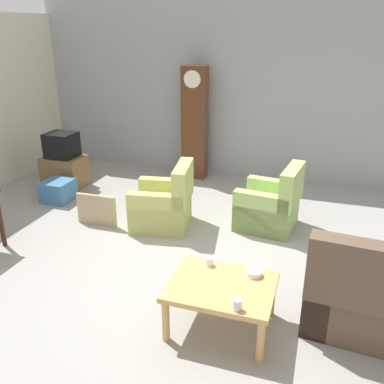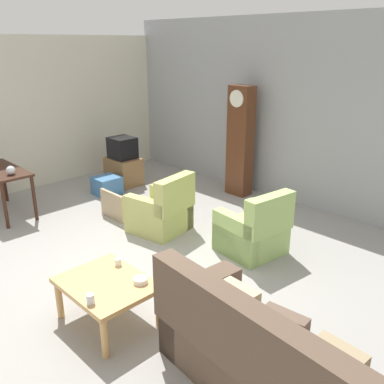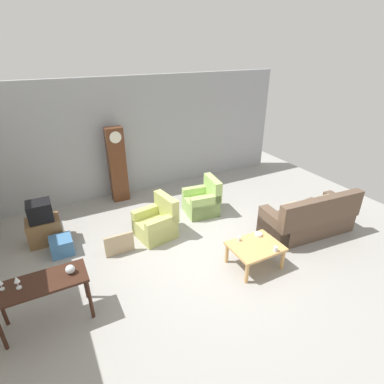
{
  "view_description": "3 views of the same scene",
  "coord_description": "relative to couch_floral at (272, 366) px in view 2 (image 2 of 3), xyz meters",
  "views": [
    {
      "loc": [
        1.23,
        -3.93,
        2.64
      ],
      "look_at": [
        -0.25,
        0.6,
        0.75
      ],
      "focal_mm": 38.83,
      "sensor_mm": 36.0,
      "label": 1
    },
    {
      "loc": [
        3.7,
        -2.76,
        2.76
      ],
      "look_at": [
        0.09,
        0.8,
        0.92
      ],
      "focal_mm": 38.96,
      "sensor_mm": 36.0,
      "label": 2
    },
    {
      "loc": [
        -2.76,
        -4.42,
        3.92
      ],
      "look_at": [
        0.11,
        1.06,
        0.87
      ],
      "focal_mm": 28.25,
      "sensor_mm": 36.0,
      "label": 3
    }
  ],
  "objects": [
    {
      "name": "ground_plane",
      "position": [
        -2.29,
        0.48,
        -0.36
      ],
      "size": [
        10.4,
        10.4,
        0.0
      ],
      "primitive_type": "plane",
      "color": "#999691"
    },
    {
      "name": "garage_door_wall",
      "position": [
        -2.29,
        4.08,
        1.24
      ],
      "size": [
        8.4,
        0.16,
        3.2
      ],
      "primitive_type": "cube",
      "color": "#9EA0A5",
      "rests_on": "ground_plane"
    },
    {
      "name": "pegboard_wall_left",
      "position": [
        -6.49,
        0.88,
        1.08
      ],
      "size": [
        0.12,
        6.4,
        2.88
      ],
      "primitive_type": "cube",
      "color": "beige",
      "rests_on": "ground_plane"
    },
    {
      "name": "couch_floral",
      "position": [
        0.0,
        0.0,
        0.0
      ],
      "size": [
        2.17,
        1.06,
        1.04
      ],
      "color": "brown",
      "rests_on": "ground_plane"
    },
    {
      "name": "armchair_olive_near",
      "position": [
        -3.09,
        1.5,
        -0.05
      ],
      "size": [
        0.9,
        0.88,
        0.92
      ],
      "color": "#B7BC66",
      "rests_on": "ground_plane"
    },
    {
      "name": "armchair_olive_far",
      "position": [
        -1.67,
        1.94,
        -0.05
      ],
      "size": [
        0.88,
        0.85,
        0.92
      ],
      "color": "#A5CA6E",
      "rests_on": "ground_plane"
    },
    {
      "name": "coffee_table_wood",
      "position": [
        -1.79,
        -0.34,
        0.05
      ],
      "size": [
        0.96,
        0.76,
        0.47
      ],
      "color": "tan",
      "rests_on": "ground_plane"
    },
    {
      "name": "console_table_dark",
      "position": [
        -5.45,
        0.08,
        0.32
      ],
      "size": [
        1.3,
        0.56,
        0.79
      ],
      "color": "#381E14",
      "rests_on": "ground_plane"
    },
    {
      "name": "grandfather_clock",
      "position": [
        -3.32,
        3.64,
        0.67
      ],
      "size": [
        0.44,
        0.3,
        2.03
      ],
      "color": "#562D19",
      "rests_on": "ground_plane"
    },
    {
      "name": "tv_stand_cabinet",
      "position": [
        -5.33,
        2.42,
        -0.08
      ],
      "size": [
        0.68,
        0.52,
        0.55
      ],
      "primitive_type": "cube",
      "color": "brown",
      "rests_on": "ground_plane"
    },
    {
      "name": "tv_crt",
      "position": [
        -5.33,
        2.42,
        0.41
      ],
      "size": [
        0.48,
        0.44,
        0.42
      ],
      "primitive_type": "cube",
      "color": "black",
      "rests_on": "tv_stand_cabinet"
    },
    {
      "name": "framed_picture_leaning",
      "position": [
        -4.02,
        1.23,
        -0.13
      ],
      "size": [
        0.6,
        0.05,
        0.45
      ],
      "primitive_type": "cube",
      "color": "tan",
      "rests_on": "ground_plane"
    },
    {
      "name": "storage_box_blue",
      "position": [
        -5.07,
        1.83,
        -0.18
      ],
      "size": [
        0.44,
        0.46,
        0.34
      ],
      "primitive_type": "cube",
      "color": "teal",
      "rests_on": "ground_plane"
    },
    {
      "name": "glass_dome_cloche",
      "position": [
        -5.03,
        0.08,
        0.5
      ],
      "size": [
        0.14,
        0.14,
        0.14
      ],
      "primitive_type": "sphere",
      "color": "silver",
      "rests_on": "console_table_dark"
    },
    {
      "name": "cup_white_porcelain",
      "position": [
        -1.98,
        -0.06,
        0.16
      ],
      "size": [
        0.07,
        0.07,
        0.08
      ],
      "primitive_type": "cylinder",
      "color": "white",
      "rests_on": "coffee_table_wood"
    },
    {
      "name": "cup_blue_rimmed",
      "position": [
        -1.58,
        -0.65,
        0.16
      ],
      "size": [
        0.08,
        0.08,
        0.1
      ],
      "primitive_type": "cylinder",
      "color": "silver",
      "rests_on": "coffee_table_wood"
    },
    {
      "name": "bowl_white_stacked",
      "position": [
        -1.54,
        -0.1,
        0.14
      ],
      "size": [
        0.15,
        0.15,
        0.05
      ],
      "primitive_type": "cylinder",
      "color": "white",
      "rests_on": "coffee_table_wood"
    }
  ]
}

